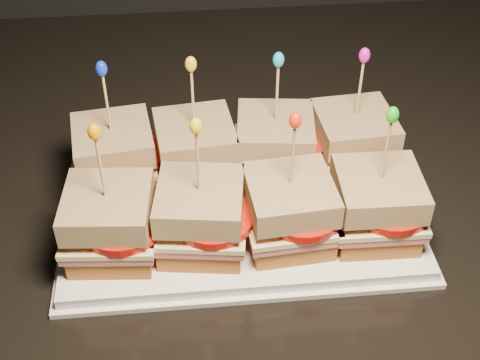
{
  "coord_description": "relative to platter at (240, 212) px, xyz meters",
  "views": [
    {
      "loc": [
        0.03,
        0.96,
        1.38
      ],
      "look_at": [
        0.08,
        1.49,
        0.92
      ],
      "focal_mm": 50.0,
      "sensor_mm": 36.0,
      "label": 1
    }
  ],
  "objects": [
    {
      "name": "platter",
      "position": [
        0.0,
        0.0,
        0.0
      ],
      "size": [
        0.38,
        0.23,
        0.02
      ],
      "primitive_type": "cube",
      "color": "white",
      "rests_on": "granite_slab"
    },
    {
      "name": "platter_rim",
      "position": [
        0.0,
        0.0,
        -0.01
      ],
      "size": [
        0.39,
        0.24,
        0.01
      ],
      "primitive_type": "cube",
      "color": "white",
      "rests_on": "granite_slab"
    },
    {
      "name": "sandwich_0_bread_bot",
      "position": [
        -0.13,
        0.05,
        0.02
      ],
      "size": [
        0.09,
        0.09,
        0.02
      ],
      "primitive_type": "cube",
      "rotation": [
        0.0,
        0.0,
        0.13
      ],
      "color": "brown",
      "rests_on": "platter"
    },
    {
      "name": "sandwich_0_ham",
      "position": [
        -0.13,
        0.05,
        0.04
      ],
      "size": [
        0.1,
        0.1,
        0.01
      ],
      "primitive_type": "cube",
      "rotation": [
        0.0,
        0.0,
        0.13
      ],
      "color": "#BA5952",
      "rests_on": "sandwich_0_bread_bot"
    },
    {
      "name": "sandwich_0_cheese",
      "position": [
        -0.13,
        0.05,
        0.04
      ],
      "size": [
        0.1,
        0.1,
        0.01
      ],
      "primitive_type": "cube",
      "rotation": [
        0.0,
        0.0,
        0.13
      ],
      "color": "#F3DB96",
      "rests_on": "sandwich_0_ham"
    },
    {
      "name": "sandwich_0_tomato",
      "position": [
        -0.12,
        0.05,
        0.05
      ],
      "size": [
        0.08,
        0.08,
        0.01
      ],
      "primitive_type": "cylinder",
      "color": "#B6130C",
      "rests_on": "sandwich_0_cheese"
    },
    {
      "name": "sandwich_0_bread_top",
      "position": [
        -0.13,
        0.05,
        0.07
      ],
      "size": [
        0.09,
        0.09,
        0.03
      ],
      "primitive_type": "cube",
      "rotation": [
        0.0,
        0.0,
        0.13
      ],
      "color": "#5A2A12",
      "rests_on": "sandwich_0_tomato"
    },
    {
      "name": "sandwich_0_pick",
      "position": [
        -0.13,
        0.05,
        0.11
      ],
      "size": [
        0.0,
        0.0,
        0.09
      ],
      "primitive_type": "cylinder",
      "color": "tan",
      "rests_on": "sandwich_0_bread_top"
    },
    {
      "name": "sandwich_0_frill",
      "position": [
        -0.13,
        0.05,
        0.16
      ],
      "size": [
        0.01,
        0.01,
        0.02
      ],
      "primitive_type": "ellipsoid",
      "color": "#0F2AD0",
      "rests_on": "sandwich_0_pick"
    },
    {
      "name": "sandwich_1_bread_bot",
      "position": [
        -0.04,
        0.05,
        0.02
      ],
      "size": [
        0.09,
        0.09,
        0.02
      ],
      "primitive_type": "cube",
      "rotation": [
        0.0,
        0.0,
        0.11
      ],
      "color": "brown",
      "rests_on": "platter"
    },
    {
      "name": "sandwich_1_ham",
      "position": [
        -0.04,
        0.05,
        0.04
      ],
      "size": [
        0.1,
        0.1,
        0.01
      ],
      "primitive_type": "cube",
      "rotation": [
        0.0,
        0.0,
        0.11
      ],
      "color": "#BA5952",
      "rests_on": "sandwich_1_bread_bot"
    },
    {
      "name": "sandwich_1_cheese",
      "position": [
        -0.04,
        0.05,
        0.04
      ],
      "size": [
        0.1,
        0.1,
        0.01
      ],
      "primitive_type": "cube",
      "rotation": [
        0.0,
        0.0,
        0.11
      ],
      "color": "#F3DB96",
      "rests_on": "sandwich_1_ham"
    },
    {
      "name": "sandwich_1_tomato",
      "position": [
        -0.03,
        0.05,
        0.05
      ],
      "size": [
        0.08,
        0.08,
        0.01
      ],
      "primitive_type": "cylinder",
      "color": "#B6130C",
      "rests_on": "sandwich_1_cheese"
    },
    {
      "name": "sandwich_1_bread_top",
      "position": [
        -0.04,
        0.05,
        0.07
      ],
      "size": [
        0.09,
        0.09,
        0.03
      ],
      "primitive_type": "cube",
      "rotation": [
        0.0,
        0.0,
        0.11
      ],
      "color": "#5A2A12",
      "rests_on": "sandwich_1_tomato"
    },
    {
      "name": "sandwich_1_pick",
      "position": [
        -0.04,
        0.05,
        0.11
      ],
      "size": [
        0.0,
        0.0,
        0.09
      ],
      "primitive_type": "cylinder",
      "color": "tan",
      "rests_on": "sandwich_1_bread_top"
    },
    {
      "name": "sandwich_1_frill",
      "position": [
        -0.04,
        0.05,
        0.16
      ],
      "size": [
        0.01,
        0.01,
        0.02
      ],
      "primitive_type": "ellipsoid",
      "color": "yellow",
      "rests_on": "sandwich_1_pick"
    },
    {
      "name": "sandwich_2_bread_bot",
      "position": [
        0.04,
        0.05,
        0.02
      ],
      "size": [
        0.09,
        0.09,
        0.02
      ],
      "primitive_type": "cube",
      "rotation": [
        0.0,
        0.0,
        -0.12
      ],
      "color": "brown",
      "rests_on": "platter"
    },
    {
      "name": "sandwich_2_ham",
      "position": [
        0.04,
        0.05,
        0.04
      ],
      "size": [
        0.1,
        0.1,
        0.01
      ],
      "primitive_type": "cube",
      "rotation": [
        0.0,
        0.0,
        -0.12
      ],
      "color": "#BA5952",
      "rests_on": "sandwich_2_bread_bot"
    },
    {
      "name": "sandwich_2_cheese",
      "position": [
        0.04,
        0.05,
        0.04
      ],
      "size": [
        0.1,
        0.1,
        0.01
      ],
      "primitive_type": "cube",
      "rotation": [
        0.0,
        0.0,
        -0.12
      ],
      "color": "#F3DB96",
      "rests_on": "sandwich_2_ham"
    },
    {
      "name": "sandwich_2_tomato",
      "position": [
        0.06,
        0.05,
        0.05
      ],
      "size": [
        0.08,
        0.08,
        0.01
      ],
      "primitive_type": "cylinder",
      "color": "#B6130C",
      "rests_on": "sandwich_2_cheese"
    },
    {
      "name": "sandwich_2_bread_top",
      "position": [
        0.04,
        0.05,
        0.07
      ],
      "size": [
        0.09,
        0.09,
        0.03
      ],
      "primitive_type": "cube",
      "rotation": [
        0.0,
        0.0,
        -0.12
      ],
      "color": "#5A2A12",
      "rests_on": "sandwich_2_tomato"
    },
    {
      "name": "sandwich_2_pick",
      "position": [
        0.04,
        0.05,
        0.11
      ],
      "size": [
        0.0,
        0.0,
        0.09
      ],
      "primitive_type": "cylinder",
      "color": "tan",
      "rests_on": "sandwich_2_bread_top"
    },
    {
      "name": "sandwich_2_frill",
      "position": [
        0.04,
        0.05,
        0.16
      ],
      "size": [
        0.01,
        0.01,
        0.02
      ],
      "primitive_type": "ellipsoid",
      "color": "#10A8C5",
      "rests_on": "sandwich_2_pick"
    },
    {
      "name": "sandwich_3_bread_bot",
      "position": [
        0.13,
        0.05,
        0.02
      ],
      "size": [
        0.09,
        0.09,
        0.02
      ],
      "primitive_type": "cube",
      "rotation": [
        0.0,
        0.0,
        0.08
      ],
      "color": "brown",
      "rests_on": "platter"
    },
    {
      "name": "sandwich_3_ham",
      "position": [
        0.13,
        0.05,
        0.04
      ],
      "size": [
        0.1,
        0.09,
        0.01
      ],
      "primitive_type": "cube",
      "rotation": [
        0.0,
        0.0,
        0.08
      ],
      "color": "#BA5952",
      "rests_on": "sandwich_3_bread_bot"
    },
    {
      "name": "sandwich_3_cheese",
      "position": [
        0.13,
        0.05,
        0.04
      ],
      "size": [
        0.1,
        0.09,
        0.01
      ],
      "primitive_type": "cube",
      "rotation": [
        0.0,
        0.0,
        0.08
      ],
      "color": "#F3DB96",
      "rests_on": "sandwich_3_ham"
    },
    {
      "name": "sandwich_3_tomato",
      "position": [
        0.15,
        0.05,
        0.05
      ],
      "size": [
        0.08,
        0.08,
        0.01
      ],
      "primitive_type": "cylinder",
      "color": "#B6130C",
      "rests_on": "sandwich_3_cheese"
    },
    {
      "name": "sandwich_3_bread_top",
      "position": [
        0.13,
        0.05,
        0.07
      ],
      "size": [
        0.09,
        0.09,
        0.03
      ],
      "primitive_type": "cube",
      "rotation": [
        0.0,
        0.0,
        0.08
      ],
      "color": "#5A2A12",
      "rests_on": "sandwich_3_tomato"
    },
    {
      "name": "sandwich_3_pick",
      "position": [
        0.13,
        0.05,
        0.11
      ],
      "size": [
        0.0,
        0.0,
        0.09
      ],
      "primitive_type": "cylinder",
      "color": "tan",
      "rests_on": "sandwich_3_bread_top"
    },
    {
      "name": "sandwich_3_frill",
      "position": [
        0.13,
        0.05,
        0.16
      ],
      "size": [
        0.01,
        0.01,
        0.02
      ],
      "primitive_type": "ellipsoid",
      "color": "#C4149C",
      "rests_on": "sandwich_3_pick"
    },
    {
      "name": "sandwich_4_bread_bot",
      "position": [
        -0.13,
        -0.05,
        0.02
      ],
      "size": [
        0.09,
        0.09,
        0.02
      ],
      "primitive_type": "cube",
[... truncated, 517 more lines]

